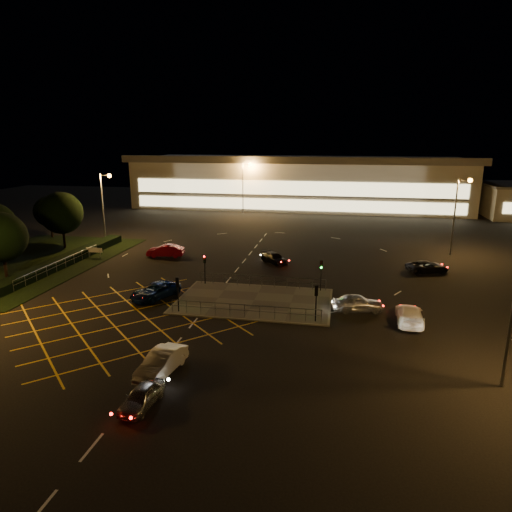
% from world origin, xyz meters
% --- Properties ---
extents(ground, '(180.00, 180.00, 0.00)m').
position_xyz_m(ground, '(0.00, 0.00, 0.00)').
color(ground, black).
rests_on(ground, ground).
extents(pedestrian_island, '(14.00, 9.00, 0.12)m').
position_xyz_m(pedestrian_island, '(2.00, -2.00, 0.06)').
color(pedestrian_island, '#4C4944').
rests_on(pedestrian_island, ground).
extents(grass_verge, '(18.00, 30.00, 0.08)m').
position_xyz_m(grass_verge, '(-28.00, 6.00, 0.04)').
color(grass_verge, black).
rests_on(grass_verge, ground).
extents(hedge, '(2.00, 26.00, 1.00)m').
position_xyz_m(hedge, '(-23.00, 6.00, 0.50)').
color(hedge, black).
rests_on(hedge, ground).
extents(supermarket, '(72.00, 26.50, 10.50)m').
position_xyz_m(supermarket, '(0.00, 61.95, 5.31)').
color(supermarket, beige).
rests_on(supermarket, ground).
extents(streetlight_nw, '(1.78, 0.56, 10.03)m').
position_xyz_m(streetlight_nw, '(-23.56, 18.00, 6.56)').
color(streetlight_nw, slate).
rests_on(streetlight_nw, ground).
extents(streetlight_ne, '(1.78, 0.56, 10.03)m').
position_xyz_m(streetlight_ne, '(24.44, 20.00, 6.56)').
color(streetlight_ne, slate).
rests_on(streetlight_ne, ground).
extents(streetlight_far_left, '(1.78, 0.56, 10.03)m').
position_xyz_m(streetlight_far_left, '(-9.56, 48.00, 6.56)').
color(streetlight_far_left, slate).
rests_on(streetlight_far_left, ground).
extents(streetlight_far_right, '(1.78, 0.56, 10.03)m').
position_xyz_m(streetlight_far_right, '(30.44, 50.00, 6.56)').
color(streetlight_far_right, slate).
rests_on(streetlight_far_right, ground).
extents(signal_sw, '(0.28, 0.30, 3.15)m').
position_xyz_m(signal_sw, '(-4.00, -5.99, 2.37)').
color(signal_sw, black).
rests_on(signal_sw, pedestrian_island).
extents(signal_se, '(0.28, 0.30, 3.15)m').
position_xyz_m(signal_se, '(8.00, -5.99, 2.37)').
color(signal_se, black).
rests_on(signal_se, pedestrian_island).
extents(signal_nw, '(0.28, 0.30, 3.15)m').
position_xyz_m(signal_nw, '(-4.00, 1.99, 2.37)').
color(signal_nw, black).
rests_on(signal_nw, pedestrian_island).
extents(signal_ne, '(0.28, 0.30, 3.15)m').
position_xyz_m(signal_ne, '(8.00, 1.99, 2.37)').
color(signal_ne, black).
rests_on(signal_ne, pedestrian_island).
extents(tree_c, '(5.76, 5.76, 7.84)m').
position_xyz_m(tree_c, '(-28.00, 14.00, 4.95)').
color(tree_c, black).
rests_on(tree_c, ground).
extents(tree_d, '(4.68, 4.68, 6.37)m').
position_xyz_m(tree_d, '(-34.00, 20.00, 4.02)').
color(tree_d, black).
rests_on(tree_d, ground).
extents(tree_e, '(5.40, 5.40, 7.35)m').
position_xyz_m(tree_e, '(-26.00, 0.00, 4.64)').
color(tree_e, black).
rests_on(tree_e, ground).
extents(car_near_silver, '(1.83, 3.74, 1.23)m').
position_xyz_m(car_near_silver, '(-1.04, -20.15, 0.61)').
color(car_near_silver, '#9DA0A4').
rests_on(car_near_silver, ground).
extents(car_queue_white, '(2.24, 4.78, 1.51)m').
position_xyz_m(car_queue_white, '(-1.38, -16.32, 0.76)').
color(car_queue_white, silver).
rests_on(car_queue_white, ground).
extents(car_left_blue, '(4.24, 5.71, 1.44)m').
position_xyz_m(car_left_blue, '(-7.50, -2.86, 0.72)').
color(car_left_blue, '#0D1E4E').
rests_on(car_left_blue, ground).
extents(car_far_dkgrey, '(4.22, 4.20, 1.23)m').
position_xyz_m(car_far_dkgrey, '(1.89, 11.79, 0.61)').
color(car_far_dkgrey, black).
rests_on(car_far_dkgrey, ground).
extents(car_right_silver, '(4.75, 2.64, 1.53)m').
position_xyz_m(car_right_silver, '(11.50, -2.67, 0.76)').
color(car_right_silver, silver).
rests_on(car_right_silver, ground).
extents(car_circ_red, '(4.95, 2.33, 1.57)m').
position_xyz_m(car_circ_red, '(-12.42, 12.20, 0.78)').
color(car_circ_red, maroon).
rests_on(car_circ_red, ground).
extents(car_east_grey, '(5.19, 3.55, 1.32)m').
position_xyz_m(car_east_grey, '(19.65, 11.10, 0.66)').
color(car_east_grey, black).
rests_on(car_east_grey, ground).
extents(car_approach_white, '(2.32, 5.19, 1.48)m').
position_xyz_m(car_approach_white, '(15.68, -4.61, 0.74)').
color(car_approach_white, white).
rests_on(car_approach_white, ground).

